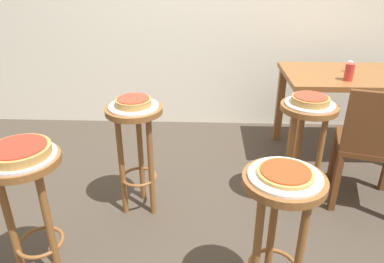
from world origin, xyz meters
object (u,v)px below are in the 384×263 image
(serving_plate_leftside, at_px, (134,106))
(condiment_shaker, at_px, (350,67))
(wooden_chair, at_px, (372,144))
(stool_leftside, at_px, (136,138))
(pizza_middle, at_px, (19,151))
(dining_table, at_px, (352,87))
(pizza_foreground, at_px, (285,173))
(stool_foreground, at_px, (279,218))
(pizza_leftside, at_px, (133,102))
(cup_near_edge, at_px, (349,72))
(serving_plate_foreground, at_px, (285,176))
(stool_rear, at_px, (305,136))
(stool_middle, at_px, (29,196))
(pizza_rear, at_px, (310,100))
(serving_plate_middle, at_px, (20,156))
(serving_plate_rear, at_px, (310,104))

(serving_plate_leftside, relative_size, condiment_shaker, 3.45)
(condiment_shaker, bearing_deg, wooden_chair, -94.87)
(stool_leftside, distance_m, serving_plate_leftside, 0.21)
(pizza_middle, relative_size, dining_table, 0.26)
(pizza_middle, bearing_deg, pizza_foreground, -5.82)
(pizza_middle, relative_size, condiment_shaker, 3.18)
(stool_foreground, height_order, pizza_leftside, pizza_leftside)
(cup_near_edge, bearing_deg, serving_plate_foreground, -117.96)
(serving_plate_leftside, height_order, cup_near_edge, cup_near_edge)
(stool_rear, distance_m, dining_table, 0.90)
(condiment_shaker, bearing_deg, pizza_middle, -143.24)
(pizza_leftside, bearing_deg, condiment_shaker, 28.26)
(pizza_leftside, bearing_deg, stool_middle, -122.40)
(pizza_leftside, bearing_deg, pizza_middle, -122.40)
(pizza_leftside, distance_m, dining_table, 1.78)
(pizza_rear, bearing_deg, pizza_foreground, -110.46)
(serving_plate_leftside, xyz_separation_m, stool_rear, (1.06, 0.08, -0.21))
(pizza_foreground, relative_size, wooden_chair, 0.27)
(pizza_foreground, distance_m, serving_plate_middle, 1.15)
(stool_foreground, xyz_separation_m, serving_plate_leftside, (-0.75, 0.74, 0.21))
(stool_middle, bearing_deg, serving_plate_foreground, -5.82)
(serving_plate_middle, bearing_deg, pizza_middle, 26.57)
(pizza_middle, bearing_deg, stool_middle, -153.43)
(stool_leftside, height_order, pizza_leftside, pizza_leftside)
(stool_leftside, bearing_deg, cup_near_edge, 22.72)
(stool_middle, bearing_deg, pizza_middle, 26.57)
(serving_plate_foreground, bearing_deg, condiment_shaker, 63.00)
(serving_plate_middle, xyz_separation_m, stool_leftside, (0.39, 0.62, -0.21))
(pizza_foreground, bearing_deg, pizza_rear, 69.54)
(stool_foreground, relative_size, serving_plate_foreground, 2.44)
(condiment_shaker, bearing_deg, serving_plate_middle, -143.24)
(wooden_chair, bearing_deg, pizza_middle, -159.31)
(wooden_chair, bearing_deg, pizza_leftside, -176.45)
(serving_plate_foreground, distance_m, pizza_leftside, 1.05)
(pizza_foreground, distance_m, dining_table, 1.75)
(stool_foreground, relative_size, stool_leftside, 1.00)
(pizza_foreground, height_order, dining_table, pizza_foreground)
(stool_leftside, distance_m, wooden_chair, 1.49)
(pizza_foreground, xyz_separation_m, pizza_rear, (0.30, 0.82, 0.01))
(stool_middle, height_order, stool_rear, same)
(pizza_foreground, distance_m, cup_near_edge, 1.53)
(stool_leftside, bearing_deg, pizza_foreground, -44.32)
(dining_table, bearing_deg, serving_plate_leftside, -153.33)
(stool_rear, bearing_deg, pizza_rear, 0.00)
(serving_plate_leftside, bearing_deg, stool_rear, 4.32)
(serving_plate_foreground, height_order, pizza_foreground, pizza_foreground)
(dining_table, relative_size, condiment_shaker, 12.38)
(serving_plate_foreground, bearing_deg, stool_middle, 174.18)
(serving_plate_leftside, distance_m, stool_rear, 1.08)
(serving_plate_rear, xyz_separation_m, condiment_shaker, (0.50, 0.75, 0.03))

